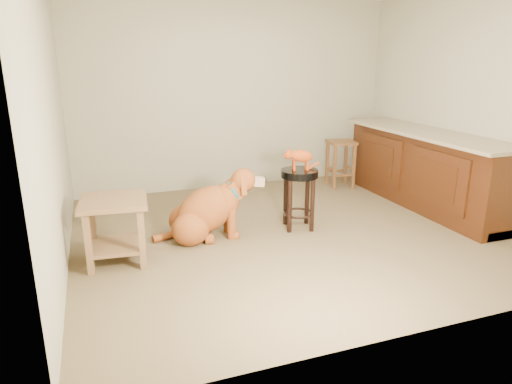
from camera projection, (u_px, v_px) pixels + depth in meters
name	position (u px, v px, depth m)	size (l,w,h in m)	color
floor	(293.00, 232.00, 4.91)	(4.50, 4.00, 0.01)	brown
room_shell	(297.00, 71.00, 4.43)	(4.54, 4.04, 2.62)	#9F9B80
cabinet_run	(426.00, 171.00, 5.69)	(0.70, 2.56, 0.94)	#3E1D0B
padded_stool	(299.00, 187.00, 4.91)	(0.40, 0.40, 0.66)	black
wood_stool	(340.00, 163.00, 6.54)	(0.40, 0.40, 0.66)	brown
side_table	(115.00, 221.00, 4.11)	(0.63, 0.63, 0.60)	brown
golden_retriever	(207.00, 211.00, 4.69)	(1.20, 0.62, 0.76)	brown
tabby_kitten	(299.00, 157.00, 4.81)	(0.43, 0.18, 0.26)	#92350E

